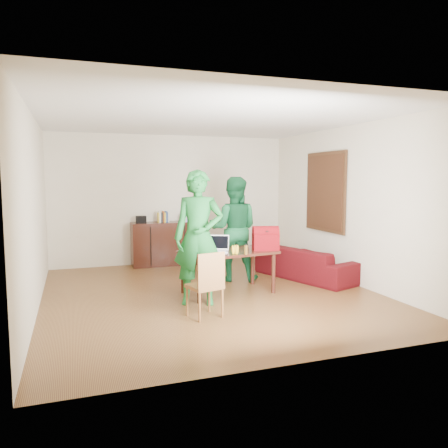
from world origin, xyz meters
name	(u,v)px	position (x,y,z in m)	size (l,w,h in m)	color
room	(209,210)	(0.01, 0.13, 1.31)	(5.20, 5.70, 2.90)	#422010
table	(228,256)	(0.27, -0.03, 0.59)	(1.53, 0.99, 0.67)	black
chair	(205,298)	(-0.41, -1.06, 0.25)	(0.48, 0.46, 0.87)	brown
person_near	(199,237)	(-0.32, -0.44, 0.96)	(0.70, 0.46, 1.93)	#156025
person_far	(234,229)	(0.67, 0.79, 0.92)	(0.89, 0.69, 1.83)	#12522A
laptop	(217,249)	(0.08, -0.06, 0.72)	(0.42, 0.37, 0.25)	white
bananas	(235,253)	(0.27, -0.36, 0.70)	(0.15, 0.09, 0.05)	gold
bottle	(246,249)	(0.41, -0.43, 0.75)	(0.05, 0.05, 0.16)	brown
red_bag	(265,240)	(0.87, -0.12, 0.82)	(0.40, 0.23, 0.30)	maroon
sofa	(306,263)	(1.95, 0.46, 0.28)	(1.94, 0.76, 0.57)	#3D0808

